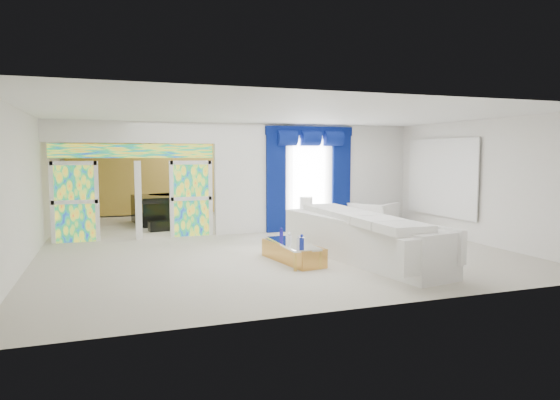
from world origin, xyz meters
name	(u,v)px	position (x,y,z in m)	size (l,w,h in m)	color
floor	(254,239)	(0.00, 0.00, 0.00)	(12.00, 12.00, 0.00)	#B7AF9E
dividing_wall	(316,178)	(2.15, 1.00, 1.50)	(5.70, 0.18, 3.00)	white
dividing_header	(133,132)	(-2.85, 1.00, 2.73)	(4.30, 0.18, 0.55)	white
stained_panel_left	(75,202)	(-4.28, 1.00, 1.00)	(0.95, 0.04, 2.00)	#994C3F
stained_panel_right	(191,199)	(-1.42, 1.00, 1.00)	(0.95, 0.04, 2.00)	#994C3F
stained_transom	(134,151)	(-2.85, 1.00, 2.25)	(4.00, 0.05, 0.35)	#994C3F
window_pane	(309,180)	(1.90, 0.90, 1.45)	(1.00, 0.02, 2.30)	white
blue_drape_left	(276,182)	(0.90, 0.87, 1.40)	(0.55, 0.10, 2.80)	#031145
blue_drape_right	(341,181)	(2.90, 0.87, 1.40)	(0.55, 0.10, 2.80)	#031145
blue_pelmet	(310,131)	(1.90, 0.87, 2.82)	(2.60, 0.12, 0.25)	#031145
wall_mirror	(441,177)	(4.94, -1.00, 1.55)	(0.04, 2.70, 1.90)	white
gold_curtains	(209,173)	(0.00, 5.90, 1.50)	(9.70, 0.12, 2.90)	#AD8229
white_sofa	(360,239)	(1.35, -3.14, 0.42)	(0.96, 4.46, 0.85)	white
coffee_table	(293,252)	(0.00, -2.84, 0.19)	(0.56, 1.68, 0.37)	gold
console_table	(316,224)	(2.04, 0.73, 0.20)	(1.19, 0.38, 0.40)	white
table_lamp	(306,207)	(1.74, 0.73, 0.69)	(0.36, 0.36, 0.58)	white
armchair	(373,215)	(3.80, 0.57, 0.38)	(1.18, 1.03, 0.77)	white
grand_piano	(158,210)	(-2.04, 3.76, 0.44)	(1.32, 1.73, 0.87)	black
piano_bench	(164,226)	(-2.04, 2.16, 0.14)	(0.83, 0.32, 0.28)	black
tv_console	(72,213)	(-4.52, 3.57, 0.43)	(0.60, 0.54, 0.87)	#A37951
chandelier	(149,138)	(-2.30, 3.40, 2.65)	(0.60, 0.60, 0.60)	gold
decanters	(293,240)	(-0.01, -2.91, 0.46)	(0.20, 1.22, 0.22)	#1A1592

